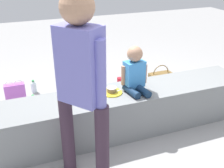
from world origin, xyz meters
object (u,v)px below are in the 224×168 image
at_px(cake_box_white, 25,124).
at_px(child_seated, 135,72).
at_px(adult_standing, 81,77).
at_px(water_bottle_near_gift, 34,87).
at_px(handbag_brown_canvas, 160,81).
at_px(party_cup_red, 119,81).
at_px(handbag_black_leather, 59,111).
at_px(gift_bag, 16,95).
at_px(water_bottle_far_side, 34,103).
at_px(cake_plate, 112,91).

bearing_deg(cake_box_white, child_seated, -19.75).
height_order(adult_standing, water_bottle_near_gift, adult_standing).
xyz_separation_m(water_bottle_near_gift, handbag_brown_canvas, (1.72, -0.56, 0.05)).
height_order(water_bottle_near_gift, handbag_brown_canvas, handbag_brown_canvas).
relative_size(party_cup_red, handbag_black_leather, 0.35).
relative_size(child_seated, party_cup_red, 4.37).
bearing_deg(water_bottle_near_gift, child_seated, -53.53).
distance_m(child_seated, water_bottle_near_gift, 1.71).
relative_size(gift_bag, cake_box_white, 1.05).
xyz_separation_m(adult_standing, cake_box_white, (-0.45, 0.96, -0.91)).
relative_size(water_bottle_far_side, handbag_brown_canvas, 0.58).
distance_m(water_bottle_far_side, handbag_brown_canvas, 1.77).
xyz_separation_m(child_seated, adult_standing, (-0.71, -0.54, 0.28)).
bearing_deg(gift_bag, handbag_black_leather, -48.38).
height_order(cake_plate, water_bottle_far_side, cake_plate).
distance_m(gift_bag, cake_box_white, 0.57).
bearing_deg(water_bottle_near_gift, adult_standing, -82.34).
bearing_deg(party_cup_red, cake_plate, -116.34).
bearing_deg(handbag_brown_canvas, cake_plate, -145.12).
distance_m(party_cup_red, cake_box_white, 1.59).
height_order(cake_plate, gift_bag, cake_plate).
relative_size(water_bottle_near_gift, handbag_brown_canvas, 0.49).
bearing_deg(gift_bag, adult_standing, -71.84).
height_order(cake_plate, handbag_black_leather, cake_plate).
xyz_separation_m(cake_box_white, handbag_brown_canvas, (1.92, 0.32, 0.08)).
xyz_separation_m(adult_standing, handbag_black_leather, (-0.04, 1.01, -0.86)).
distance_m(gift_bag, water_bottle_far_side, 0.29).
distance_m(adult_standing, handbag_black_leather, 1.33).
xyz_separation_m(child_seated, water_bottle_near_gift, (-0.95, 1.29, -0.60)).
distance_m(cake_plate, handbag_brown_canvas, 1.28).
height_order(party_cup_red, cake_box_white, same).
bearing_deg(water_bottle_near_gift, water_bottle_far_side, -95.78).
xyz_separation_m(water_bottle_far_side, cake_box_white, (-0.15, -0.35, -0.05)).
relative_size(adult_standing, gift_bag, 4.47).
relative_size(cake_plate, water_bottle_near_gift, 1.21).
bearing_deg(handbag_black_leather, water_bottle_far_side, 130.28).
height_order(adult_standing, cake_plate, adult_standing).
xyz_separation_m(cake_box_white, handbag_black_leather, (0.40, 0.05, 0.05)).
bearing_deg(handbag_black_leather, cake_box_white, -172.87).
xyz_separation_m(water_bottle_near_gift, cake_box_white, (-0.20, -0.88, -0.03)).
distance_m(adult_standing, cake_box_white, 1.39).
distance_m(child_seated, cake_box_white, 1.38).
relative_size(child_seated, cake_plate, 2.16).
bearing_deg(child_seated, gift_bag, 140.97).
relative_size(party_cup_red, handbag_brown_canvas, 0.29).
bearing_deg(water_bottle_far_side, child_seated, -37.32).
relative_size(water_bottle_near_gift, handbag_black_leather, 0.58).
relative_size(adult_standing, cake_plate, 7.12).
bearing_deg(adult_standing, handbag_brown_canvas, 40.83).
bearing_deg(party_cup_red, cake_box_white, -154.73).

